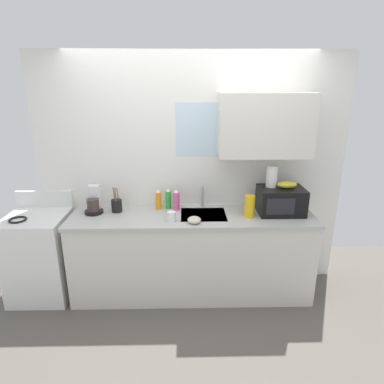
# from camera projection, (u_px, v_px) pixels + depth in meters

# --- Properties ---
(kitchen_wall_assembly) EXTENTS (3.27, 0.42, 2.50)m
(kitchen_wall_assembly) POSITION_uv_depth(u_px,v_px,m) (204.00, 165.00, 3.55)
(kitchen_wall_assembly) COLOR white
(kitchen_wall_assembly) RESTS_ON ground
(counter_unit) EXTENTS (2.50, 0.63, 0.90)m
(counter_unit) POSITION_uv_depth(u_px,v_px,m) (192.00, 254.00, 3.53)
(counter_unit) COLOR silver
(counter_unit) RESTS_ON ground
(sink_faucet) EXTENTS (0.03, 0.03, 0.23)m
(sink_faucet) POSITION_uv_depth(u_px,v_px,m) (202.00, 197.00, 3.58)
(sink_faucet) COLOR #B2B5BA
(sink_faucet) RESTS_ON counter_unit
(stove_range) EXTENTS (0.60, 0.60, 1.08)m
(stove_range) POSITION_uv_depth(u_px,v_px,m) (41.00, 255.00, 3.50)
(stove_range) COLOR white
(stove_range) RESTS_ON ground
(microwave) EXTENTS (0.46, 0.35, 0.27)m
(microwave) POSITION_uv_depth(u_px,v_px,m) (281.00, 201.00, 3.41)
(microwave) COLOR black
(microwave) RESTS_ON counter_unit
(banana_bunch) EXTENTS (0.20, 0.11, 0.07)m
(banana_bunch) POSITION_uv_depth(u_px,v_px,m) (287.00, 185.00, 3.36)
(banana_bunch) COLOR gold
(banana_bunch) RESTS_ON microwave
(paper_towel_roll) EXTENTS (0.11, 0.11, 0.22)m
(paper_towel_roll) POSITION_uv_depth(u_px,v_px,m) (272.00, 176.00, 3.38)
(paper_towel_roll) COLOR white
(paper_towel_roll) RESTS_ON microwave
(coffee_maker) EXTENTS (0.19, 0.21, 0.28)m
(coffee_maker) POSITION_uv_depth(u_px,v_px,m) (94.00, 203.00, 3.44)
(coffee_maker) COLOR black
(coffee_maker) RESTS_ON counter_unit
(dish_soap_bottle_pink) EXTENTS (0.07, 0.07, 0.23)m
(dish_soap_bottle_pink) POSITION_uv_depth(u_px,v_px,m) (176.00, 200.00, 3.50)
(dish_soap_bottle_pink) COLOR #E55999
(dish_soap_bottle_pink) RESTS_ON counter_unit
(dish_soap_bottle_green) EXTENTS (0.06, 0.06, 0.23)m
(dish_soap_bottle_green) POSITION_uv_depth(u_px,v_px,m) (168.00, 199.00, 3.55)
(dish_soap_bottle_green) COLOR green
(dish_soap_bottle_green) RESTS_ON counter_unit
(dish_soap_bottle_orange) EXTENTS (0.06, 0.06, 0.22)m
(dish_soap_bottle_orange) POSITION_uv_depth(u_px,v_px,m) (158.00, 200.00, 3.53)
(dish_soap_bottle_orange) COLOR orange
(dish_soap_bottle_orange) RESTS_ON counter_unit
(cereal_canister) EXTENTS (0.10, 0.10, 0.22)m
(cereal_canister) POSITION_uv_depth(u_px,v_px,m) (250.00, 206.00, 3.32)
(cereal_canister) COLOR gold
(cereal_canister) RESTS_ON counter_unit
(mug_white) EXTENTS (0.08, 0.08, 0.09)m
(mug_white) POSITION_uv_depth(u_px,v_px,m) (172.00, 216.00, 3.24)
(mug_white) COLOR white
(mug_white) RESTS_ON counter_unit
(utensil_crock) EXTENTS (0.11, 0.11, 0.27)m
(utensil_crock) POSITION_uv_depth(u_px,v_px,m) (117.00, 205.00, 3.47)
(utensil_crock) COLOR black
(utensil_crock) RESTS_ON counter_unit
(small_bowl) EXTENTS (0.13, 0.13, 0.06)m
(small_bowl) POSITION_uv_depth(u_px,v_px,m) (194.00, 220.00, 3.19)
(small_bowl) COLOR beige
(small_bowl) RESTS_ON counter_unit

